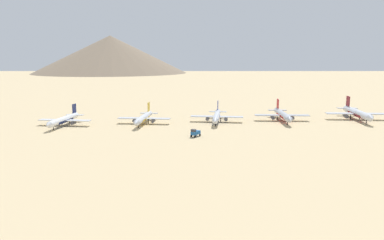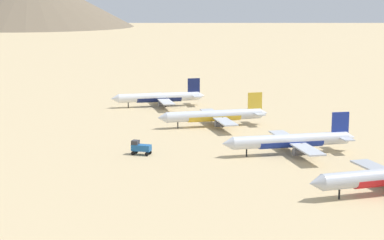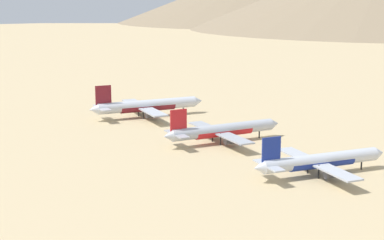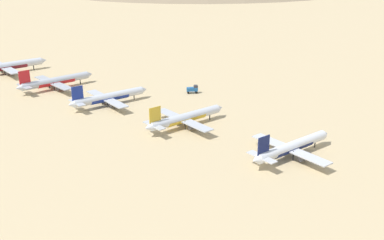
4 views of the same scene
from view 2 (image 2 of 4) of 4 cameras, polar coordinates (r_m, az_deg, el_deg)
The scene contains 5 objects.
ground_plane at distance 180.73m, azimuth 7.54°, elevation -3.00°, with size 1800.00×1800.00×0.00m, color tan.
parked_jet_0 at distance 255.72m, azimuth -2.81°, elevation 1.95°, with size 36.81×30.09×10.64m.
parked_jet_1 at distance 216.70m, azimuth 1.99°, elevation 0.37°, with size 37.59×30.69×10.85m.
parked_jet_2 at distance 181.30m, azimuth 8.60°, elevation -1.79°, with size 38.30×31.31×11.07m.
service_truck at distance 179.40m, azimuth -4.48°, elevation -2.36°, with size 5.59×5.24×3.90m.
Camera 2 is at (87.09, 152.46, 42.85)m, focal length 61.78 mm.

